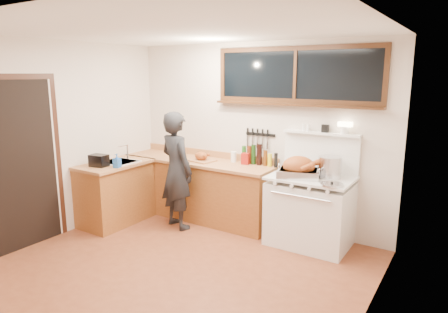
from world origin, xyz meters
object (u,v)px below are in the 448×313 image
Objects in this scene: man at (177,170)px; roast_turkey at (299,169)px; vintage_stove at (310,209)px; cutting_board at (201,157)px.

man is 1.73m from roast_turkey.
cutting_board is at bearing -179.75° from vintage_stove.
vintage_stove reaches higher than cutting_board.
roast_turkey reaches higher than cutting_board.
man is 2.77× the size of roast_turkey.
man is 0.47m from cutting_board.
vintage_stove is at bearing 13.77° from man.
man is (-1.81, -0.44, 0.36)m from vintage_stove.
man reaches higher than roast_turkey.
man is 3.84× the size of cutting_board.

